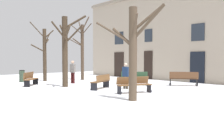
% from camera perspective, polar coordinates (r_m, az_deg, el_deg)
% --- Properties ---
extents(ground_plane, '(33.21, 33.21, 0.00)m').
position_cam_1_polar(ground_plane, '(14.40, -4.82, -4.50)').
color(ground_plane, white).
extents(building_facade, '(20.76, 0.60, 7.86)m').
position_cam_1_polar(building_facade, '(20.59, 14.12, 8.65)').
color(building_facade, tan).
rests_on(building_facade, ground).
extents(tree_left_of_center, '(2.63, 2.01, 4.12)m').
position_cam_1_polar(tree_left_of_center, '(10.29, 5.13, 4.94)').
color(tree_left_of_center, '#4C3D2D').
rests_on(tree_left_of_center, ground).
extents(tree_near_facade, '(2.37, 2.06, 4.63)m').
position_cam_1_polar(tree_near_facade, '(15.66, -10.98, 5.03)').
color(tree_near_facade, '#382B1E').
rests_on(tree_near_facade, ground).
extents(tree_right_of_center, '(1.53, 1.85, 4.74)m').
position_cam_1_polar(tree_right_of_center, '(20.22, -15.71, 3.88)').
color(tree_right_of_center, '#382B1E').
rests_on(tree_right_of_center, ground).
extents(tree_foreground, '(2.79, 1.58, 5.13)m').
position_cam_1_polar(tree_foreground, '(20.70, -7.11, 4.91)').
color(tree_foreground, '#423326').
rests_on(tree_foreground, ground).
extents(litter_bin, '(0.44, 0.44, 0.93)m').
position_cam_1_polar(litter_bin, '(19.90, -20.57, -1.35)').
color(litter_bin, '#2D3D2D').
rests_on(litter_bin, ground).
extents(bench_by_litter_bin, '(1.78, 1.45, 0.94)m').
position_cam_1_polar(bench_by_litter_bin, '(16.66, 16.62, -1.93)').
color(bench_by_litter_bin, '#51331E').
rests_on(bench_by_litter_bin, ground).
extents(bench_near_center_tree, '(1.14, 1.80, 0.86)m').
position_cam_1_polar(bench_near_center_tree, '(14.31, -2.59, -2.71)').
color(bench_near_center_tree, brown).
rests_on(bench_near_center_tree, ground).
extents(bench_near_lamp, '(1.53, 1.49, 0.91)m').
position_cam_1_polar(bench_near_lamp, '(16.96, -18.77, -1.96)').
color(bench_near_lamp, brown).
rests_on(bench_near_lamp, ground).
extents(bench_back_to_back_left, '(1.65, 1.57, 0.92)m').
position_cam_1_polar(bench_back_to_back_left, '(16.45, 5.31, -1.98)').
color(bench_back_to_back_left, '#2D4C33').
rests_on(bench_back_to_back_left, ground).
extents(bench_far_corner, '(1.06, 1.92, 0.86)m').
position_cam_1_polar(bench_far_corner, '(12.63, 5.23, -3.42)').
color(bench_far_corner, brown).
rests_on(bench_far_corner, ground).
extents(person_strolling, '(0.42, 0.30, 1.55)m').
position_cam_1_polar(person_strolling, '(14.36, 3.27, -1.11)').
color(person_strolling, '#2D271E').
rests_on(person_strolling, ground).
extents(person_by_shop_door, '(0.43, 0.32, 1.66)m').
position_cam_1_polar(person_by_shop_door, '(17.82, -9.30, -0.20)').
color(person_by_shop_door, '#350F0F').
rests_on(person_by_shop_door, ground).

